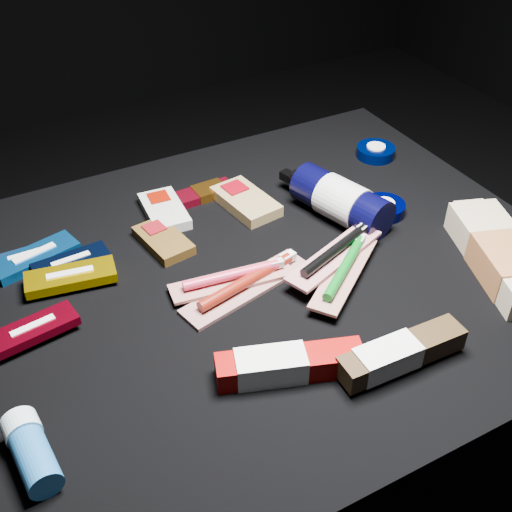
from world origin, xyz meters
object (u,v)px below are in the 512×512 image
lotion_bottle (341,200)px  bodywash_bottle (502,256)px  deodorant_stick (31,451)px  toothpaste_carton_red (283,365)px

lotion_bottle → bodywash_bottle: (0.14, -0.23, -0.01)m
deodorant_stick → toothpaste_carton_red: size_ratio=0.54×
bodywash_bottle → toothpaste_carton_red: 0.40m
deodorant_stick → bodywash_bottle: bearing=-4.1°
lotion_bottle → deodorant_stick: size_ratio=2.17×
bodywash_bottle → deodorant_stick: (-0.71, -0.01, -0.00)m
lotion_bottle → toothpaste_carton_red: (-0.26, -0.26, -0.02)m
deodorant_stick → lotion_bottle: bearing=17.9°
bodywash_bottle → deodorant_stick: 0.71m
toothpaste_carton_red → lotion_bottle: bearing=63.8°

